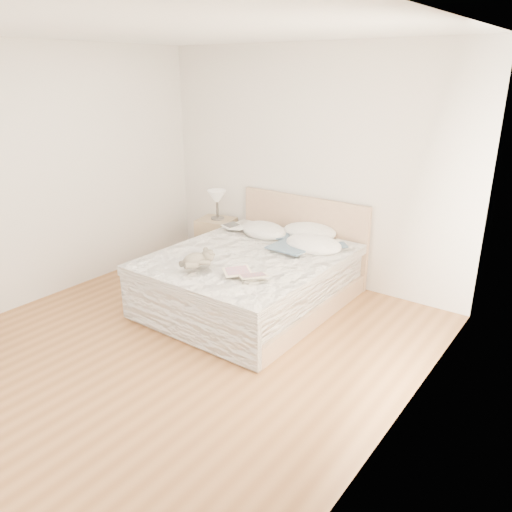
% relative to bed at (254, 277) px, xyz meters
% --- Properties ---
extents(floor, '(4.00, 4.50, 0.00)m').
position_rel_bed_xyz_m(floor, '(0.00, -1.19, -0.31)').
color(floor, brown).
rests_on(floor, ground).
extents(ceiling, '(4.00, 4.50, 0.00)m').
position_rel_bed_xyz_m(ceiling, '(0.00, -1.19, 2.39)').
color(ceiling, white).
rests_on(ceiling, ground).
extents(wall_back, '(4.00, 0.02, 2.70)m').
position_rel_bed_xyz_m(wall_back, '(0.00, 1.06, 1.04)').
color(wall_back, silver).
rests_on(wall_back, ground).
extents(wall_left, '(0.02, 4.50, 2.70)m').
position_rel_bed_xyz_m(wall_left, '(-2.00, -1.19, 1.04)').
color(wall_left, silver).
rests_on(wall_left, ground).
extents(wall_right, '(0.02, 4.50, 2.70)m').
position_rel_bed_xyz_m(wall_right, '(2.00, -1.19, 1.04)').
color(wall_right, silver).
rests_on(wall_right, ground).
extents(window, '(0.02, 1.30, 1.10)m').
position_rel_bed_xyz_m(window, '(1.99, -0.89, 1.14)').
color(window, white).
rests_on(window, wall_right).
extents(bed, '(1.72, 2.14, 1.00)m').
position_rel_bed_xyz_m(bed, '(0.00, 0.00, 0.00)').
color(bed, tan).
rests_on(bed, floor).
extents(nightstand, '(0.53, 0.49, 0.56)m').
position_rel_bed_xyz_m(nightstand, '(-1.22, 0.80, -0.03)').
color(nightstand, tan).
rests_on(nightstand, floor).
extents(table_lamp, '(0.25, 0.25, 0.38)m').
position_rel_bed_xyz_m(table_lamp, '(-1.20, 0.82, 0.53)').
color(table_lamp, '#504A46').
rests_on(table_lamp, nightstand).
extents(pillow_left, '(0.72, 0.60, 0.18)m').
position_rel_bed_xyz_m(pillow_left, '(-0.27, 0.56, 0.33)').
color(pillow_left, silver).
rests_on(pillow_left, bed).
extents(pillow_middle, '(0.69, 0.53, 0.19)m').
position_rel_bed_xyz_m(pillow_middle, '(0.18, 0.84, 0.33)').
color(pillow_middle, white).
rests_on(pillow_middle, bed).
extents(pillow_right, '(0.65, 0.47, 0.19)m').
position_rel_bed_xyz_m(pillow_right, '(0.44, 0.47, 0.33)').
color(pillow_right, white).
rests_on(pillow_right, bed).
extents(blouse, '(0.67, 0.71, 0.03)m').
position_rel_bed_xyz_m(blouse, '(0.28, 0.39, 0.32)').
color(blouse, '#374C60').
rests_on(blouse, bed).
extents(photo_book, '(0.35, 0.26, 0.02)m').
position_rel_bed_xyz_m(photo_book, '(-0.63, 0.50, 0.32)').
color(photo_book, white).
rests_on(photo_book, bed).
extents(childrens_book, '(0.45, 0.43, 0.02)m').
position_rel_bed_xyz_m(childrens_book, '(0.35, -0.61, 0.32)').
color(childrens_book, beige).
rests_on(childrens_book, bed).
extents(teddy_bear, '(0.28, 0.34, 0.16)m').
position_rel_bed_xyz_m(teddy_bear, '(-0.15, -0.76, 0.34)').
color(teddy_bear, '#696050').
rests_on(teddy_bear, bed).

